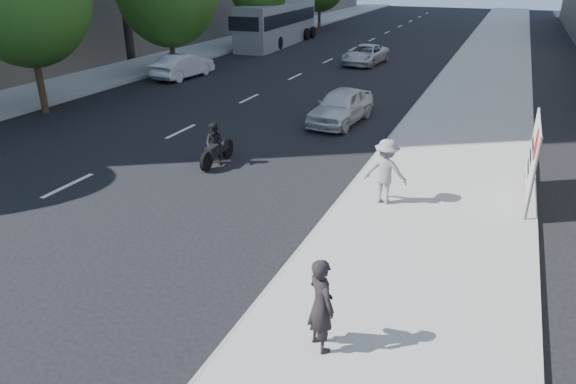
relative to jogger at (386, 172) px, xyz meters
The scene contains 11 objects.
ground 5.12m from the jogger, 121.38° to the right, with size 160.00×160.00×0.00m, color black.
near_sidewalk 15.81m from the jogger, 84.95° to the left, with size 5.00×120.00×0.15m, color gray.
far_sidewalk 24.96m from the jogger, 140.93° to the left, with size 4.50×120.00×0.15m, color gray.
jogger is the anchor object (origin of this frame).
pedestrian_woman 6.19m from the jogger, 86.43° to the right, with size 0.62×0.41×1.71m, color black.
protest_banner 4.05m from the jogger, 27.70° to the left, with size 0.08×3.06×2.20m.
white_sedan_near 8.27m from the jogger, 115.91° to the left, with size 1.68×4.18×1.42m, color silver.
white_sedan_mid 19.77m from the jogger, 139.45° to the left, with size 1.48×4.26×1.40m, color silver.
white_sedan_far 22.40m from the jogger, 106.59° to the left, with size 2.09×4.52×1.26m, color silver.
motorcycle 5.99m from the jogger, 169.90° to the left, with size 0.71×2.04×1.42m.
bus 31.78m from the jogger, 119.42° to the left, with size 3.13×12.16×3.30m.
Camera 1 is at (5.22, -8.48, 6.10)m, focal length 32.00 mm.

